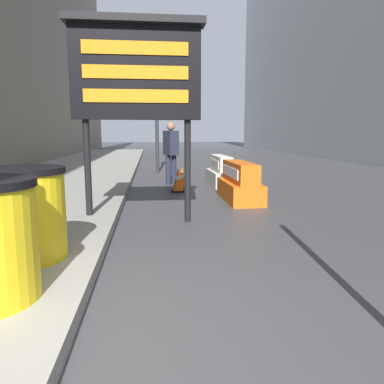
{
  "coord_description": "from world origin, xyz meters",
  "views": [
    {
      "loc": [
        0.53,
        -2.13,
        1.37
      ],
      "look_at": [
        1.36,
        5.33,
        0.2
      ],
      "focal_mm": 35.0,
      "sensor_mm": 36.0,
      "label": 1
    }
  ],
  "objects_px": {
    "jersey_barrier_orange_far": "(240,184)",
    "traffic_cone_near": "(182,178)",
    "barrel_drum_middle": "(22,213)",
    "jersey_barrier_white": "(220,173)",
    "pedestrian_worker": "(171,148)",
    "message_board": "(136,73)",
    "traffic_light_near_curb": "(156,90)",
    "traffic_cone_mid": "(178,180)"
  },
  "relations": [
    {
      "from": "jersey_barrier_orange_far",
      "to": "traffic_cone_near",
      "type": "relative_size",
      "value": 3.08
    },
    {
      "from": "barrel_drum_middle",
      "to": "jersey_barrier_white",
      "type": "relative_size",
      "value": 0.55
    },
    {
      "from": "barrel_drum_middle",
      "to": "pedestrian_worker",
      "type": "relative_size",
      "value": 0.54
    },
    {
      "from": "jersey_barrier_orange_far",
      "to": "traffic_cone_near",
      "type": "distance_m",
      "value": 2.05
    },
    {
      "from": "message_board",
      "to": "jersey_barrier_white",
      "type": "relative_size",
      "value": 1.81
    },
    {
      "from": "jersey_barrier_orange_far",
      "to": "traffic_light_near_curb",
      "type": "bearing_deg",
      "value": 105.4
    },
    {
      "from": "barrel_drum_middle",
      "to": "jersey_barrier_orange_far",
      "type": "bearing_deg",
      "value": 50.52
    },
    {
      "from": "barrel_drum_middle",
      "to": "traffic_cone_mid",
      "type": "relative_size",
      "value": 1.55
    },
    {
      "from": "traffic_cone_mid",
      "to": "traffic_light_near_curb",
      "type": "relative_size",
      "value": 0.15
    },
    {
      "from": "jersey_barrier_white",
      "to": "traffic_light_near_curb",
      "type": "height_order",
      "value": "traffic_light_near_curb"
    },
    {
      "from": "jersey_barrier_orange_far",
      "to": "jersey_barrier_white",
      "type": "bearing_deg",
      "value": 90.0
    },
    {
      "from": "jersey_barrier_orange_far",
      "to": "pedestrian_worker",
      "type": "height_order",
      "value": "pedestrian_worker"
    },
    {
      "from": "traffic_cone_near",
      "to": "traffic_light_near_curb",
      "type": "bearing_deg",
      "value": 97.63
    },
    {
      "from": "traffic_light_near_curb",
      "to": "barrel_drum_middle",
      "type": "bearing_deg",
      "value": -99.04
    },
    {
      "from": "barrel_drum_middle",
      "to": "traffic_cone_near",
      "type": "relative_size",
      "value": 1.64
    },
    {
      "from": "traffic_cone_mid",
      "to": "barrel_drum_middle",
      "type": "bearing_deg",
      "value": -110.69
    },
    {
      "from": "traffic_cone_mid",
      "to": "pedestrian_worker",
      "type": "bearing_deg",
      "value": 94.36
    },
    {
      "from": "traffic_cone_near",
      "to": "barrel_drum_middle",
      "type": "bearing_deg",
      "value": -110.32
    },
    {
      "from": "jersey_barrier_orange_far",
      "to": "traffic_light_near_curb",
      "type": "height_order",
      "value": "traffic_light_near_curb"
    },
    {
      "from": "message_board",
      "to": "jersey_barrier_orange_far",
      "type": "distance_m",
      "value": 3.28
    },
    {
      "from": "traffic_cone_near",
      "to": "traffic_cone_mid",
      "type": "bearing_deg",
      "value": -106.24
    },
    {
      "from": "jersey_barrier_orange_far",
      "to": "jersey_barrier_white",
      "type": "distance_m",
      "value": 2.18
    },
    {
      "from": "jersey_barrier_white",
      "to": "traffic_cone_mid",
      "type": "height_order",
      "value": "jersey_barrier_white"
    },
    {
      "from": "traffic_cone_mid",
      "to": "pedestrian_worker",
      "type": "height_order",
      "value": "pedestrian_worker"
    },
    {
      "from": "jersey_barrier_orange_far",
      "to": "jersey_barrier_white",
      "type": "relative_size",
      "value": 1.03
    },
    {
      "from": "traffic_cone_near",
      "to": "message_board",
      "type": "bearing_deg",
      "value": -105.28
    },
    {
      "from": "message_board",
      "to": "jersey_barrier_white",
      "type": "xyz_separation_m",
      "value": [
        2.01,
        3.94,
        -1.9
      ]
    },
    {
      "from": "message_board",
      "to": "pedestrian_worker",
      "type": "bearing_deg",
      "value": 80.28
    },
    {
      "from": "message_board",
      "to": "jersey_barrier_white",
      "type": "height_order",
      "value": "message_board"
    },
    {
      "from": "message_board",
      "to": "traffic_cone_near",
      "type": "distance_m",
      "value": 4.16
    },
    {
      "from": "barrel_drum_middle",
      "to": "traffic_cone_mid",
      "type": "distance_m",
      "value": 5.4
    },
    {
      "from": "barrel_drum_middle",
      "to": "traffic_cone_near",
      "type": "distance_m",
      "value": 5.89
    },
    {
      "from": "message_board",
      "to": "jersey_barrier_orange_far",
      "type": "bearing_deg",
      "value": 41.24
    },
    {
      "from": "barrel_drum_middle",
      "to": "traffic_light_near_curb",
      "type": "distance_m",
      "value": 9.86
    },
    {
      "from": "message_board",
      "to": "traffic_cone_near",
      "type": "relative_size",
      "value": 5.44
    },
    {
      "from": "barrel_drum_middle",
      "to": "traffic_light_near_curb",
      "type": "relative_size",
      "value": 0.23
    },
    {
      "from": "jersey_barrier_orange_far",
      "to": "traffic_cone_near",
      "type": "bearing_deg",
      "value": 120.73
    },
    {
      "from": "jersey_barrier_white",
      "to": "traffic_cone_mid",
      "type": "xyz_separation_m",
      "value": [
        -1.19,
        -0.89,
        -0.07
      ]
    },
    {
      "from": "jersey_barrier_orange_far",
      "to": "traffic_cone_near",
      "type": "height_order",
      "value": "jersey_barrier_orange_far"
    },
    {
      "from": "traffic_cone_near",
      "to": "traffic_light_near_curb",
      "type": "distance_m",
      "value": 4.76
    },
    {
      "from": "traffic_cone_mid",
      "to": "pedestrian_worker",
      "type": "distance_m",
      "value": 1.41
    },
    {
      "from": "barrel_drum_middle",
      "to": "jersey_barrier_white",
      "type": "height_order",
      "value": "barrel_drum_middle"
    }
  ]
}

